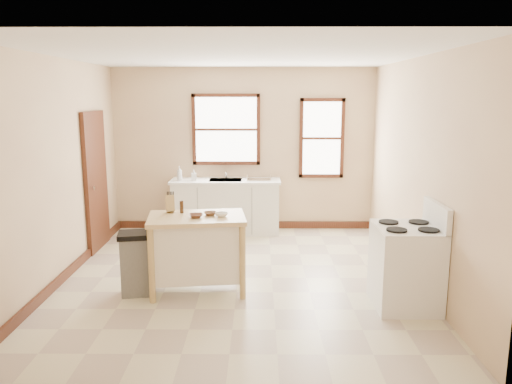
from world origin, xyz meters
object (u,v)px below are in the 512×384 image
(soap_bottle_b, at_px, (194,175))
(knife_block, at_px, (170,204))
(dish_rack, at_px, (259,177))
(trash_bin, at_px, (136,263))
(kitchen_island, at_px, (197,254))
(pepper_grinder, at_px, (182,207))
(gas_stove, at_px, (406,255))
(bowl_c, at_px, (221,215))
(soap_bottle_a, at_px, (179,173))
(bowl_b, at_px, (210,214))
(bowl_a, at_px, (196,216))

(soap_bottle_b, relative_size, knife_block, 0.92)
(dish_rack, bearing_deg, trash_bin, -122.99)
(soap_bottle_b, height_order, kitchen_island, soap_bottle_b)
(pepper_grinder, height_order, gas_stove, gas_stove)
(gas_stove, bearing_deg, kitchen_island, 169.74)
(pepper_grinder, relative_size, gas_stove, 0.13)
(knife_block, height_order, bowl_c, knife_block)
(pepper_grinder, height_order, bowl_c, pepper_grinder)
(soap_bottle_b, bearing_deg, soap_bottle_a, 169.44)
(soap_bottle_a, height_order, bowl_b, soap_bottle_a)
(bowl_b, bearing_deg, knife_block, 163.71)
(dish_rack, distance_m, trash_bin, 3.12)
(kitchen_island, height_order, bowl_c, bowl_c)
(pepper_grinder, distance_m, bowl_c, 0.53)
(pepper_grinder, xyz_separation_m, bowl_c, (0.50, -0.18, -0.05))
(pepper_grinder, bearing_deg, bowl_c, -19.82)
(bowl_a, distance_m, bowl_c, 0.30)
(soap_bottle_b, distance_m, gas_stove, 4.07)
(bowl_b, height_order, bowl_c, bowl_c)
(bowl_c, bearing_deg, gas_stove, -10.95)
(dish_rack, distance_m, bowl_b, 2.60)
(soap_bottle_a, xyz_separation_m, bowl_c, (0.90, -2.60, -0.09))
(knife_block, relative_size, pepper_grinder, 1.33)
(trash_bin, bearing_deg, dish_rack, 51.35)
(bowl_b, height_order, gas_stove, gas_stove)
(pepper_grinder, bearing_deg, knife_block, 163.61)
(bowl_a, relative_size, trash_bin, 0.22)
(soap_bottle_a, distance_m, soap_bottle_b, 0.25)
(kitchen_island, relative_size, trash_bin, 1.50)
(bowl_c, bearing_deg, soap_bottle_a, 109.16)
(bowl_a, height_order, trash_bin, bowl_a)
(soap_bottle_a, relative_size, pepper_grinder, 1.59)
(knife_block, distance_m, bowl_b, 0.53)
(pepper_grinder, bearing_deg, gas_stove, -12.72)
(soap_bottle_a, xyz_separation_m, kitchen_island, (0.60, -2.57, -0.58))
(pepper_grinder, bearing_deg, trash_bin, -152.62)
(dish_rack, xyz_separation_m, bowl_c, (-0.44, -2.61, -0.02))
(bowl_b, bearing_deg, bowl_a, -143.81)
(dish_rack, xyz_separation_m, kitchen_island, (-0.73, -2.58, -0.51))
(soap_bottle_b, xyz_separation_m, knife_block, (0.02, -2.36, 0.02))
(dish_rack, relative_size, kitchen_island, 0.36)
(knife_block, relative_size, bowl_c, 1.34)
(knife_block, xyz_separation_m, pepper_grinder, (0.15, -0.04, -0.02))
(soap_bottle_b, bearing_deg, dish_rack, -7.19)
(kitchen_island, relative_size, knife_block, 5.67)
(soap_bottle_a, bearing_deg, trash_bin, -93.39)
(soap_bottle_a, height_order, dish_rack, soap_bottle_a)
(trash_bin, relative_size, gas_stove, 0.64)
(kitchen_island, distance_m, knife_block, 0.69)
(soap_bottle_a, xyz_separation_m, bowl_b, (0.76, -2.52, -0.09))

